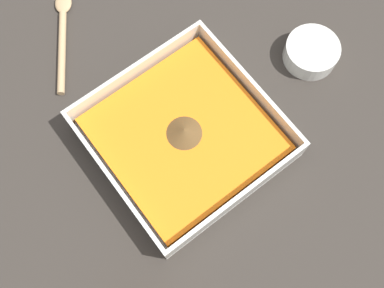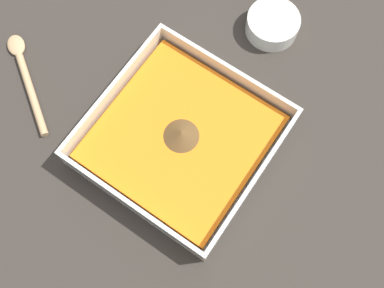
# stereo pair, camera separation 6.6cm
# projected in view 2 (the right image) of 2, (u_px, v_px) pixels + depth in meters

# --- Properties ---
(ground_plane) EXTENTS (4.00, 4.00, 0.00)m
(ground_plane) POSITION_uv_depth(u_px,v_px,m) (214.00, 148.00, 0.69)
(ground_plane) COLOR #332D28
(square_dish) EXTENTS (0.25, 0.25, 0.05)m
(square_dish) POSITION_uv_depth(u_px,v_px,m) (182.00, 139.00, 0.67)
(square_dish) COLOR silver
(square_dish) RESTS_ON ground_plane
(spice_bowl) EXTENTS (0.09, 0.09, 0.03)m
(spice_bowl) POSITION_uv_depth(u_px,v_px,m) (272.00, 25.00, 0.74)
(spice_bowl) COLOR silver
(spice_bowl) RESTS_ON ground_plane
(wooden_spoon) EXTENTS (0.12, 0.17, 0.01)m
(wooden_spoon) POSITION_uv_depth(u_px,v_px,m) (26.00, 77.00, 0.72)
(wooden_spoon) COLOR tan
(wooden_spoon) RESTS_ON ground_plane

